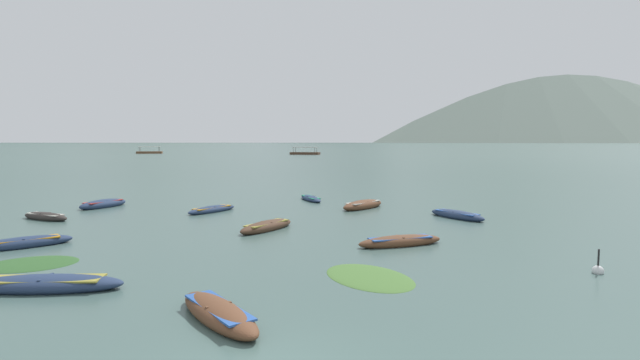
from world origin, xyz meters
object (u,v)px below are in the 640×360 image
Objects in this scene: rowboat_9 at (457,215)px; ferry_1 at (149,152)px; rowboat_7 at (46,284)px; rowboat_0 at (212,210)px; ferry_0 at (305,153)px; rowboat_12 at (363,205)px; mooring_buoy at (598,271)px; rowboat_10 at (23,243)px; rowboat_11 at (219,313)px; rowboat_2 at (400,241)px; rowboat_4 at (103,204)px; rowboat_8 at (45,217)px; rowboat_5 at (267,226)px; rowboat_3 at (311,199)px.

ferry_1 is at bearing 117.96° from rowboat_9.
rowboat_0 is at bearing 86.40° from rowboat_7.
ferry_0 reaches higher than rowboat_0.
rowboat_12 is 143.78m from ferry_1.
ferry_1 reaches higher than mooring_buoy.
ferry_1 is at bearing 109.75° from rowboat_10.
rowboat_7 is 6.08m from rowboat_11.
ferry_1 is 9.36× the size of mooring_buoy.
rowboat_2 is 12.89m from rowboat_7.
ferry_1 reaches higher than rowboat_7.
mooring_buoy is (71.85, -143.09, -0.35)m from ferry_1.
rowboat_7 is 19.98m from rowboat_12.
rowboat_10 is at bearing -91.63° from ferry_0.
rowboat_4 is 0.38× the size of ferry_0.
rowboat_11 is 3.70× the size of mooring_buoy.
rowboat_8 is 1.00× the size of rowboat_10.
rowboat_12 is 0.43× the size of ferry_1.
rowboat_8 reaches higher than rowboat_0.
rowboat_11 reaches higher than rowboat_2.
rowboat_4 is 0.43× the size of ferry_1.
rowboat_2 is 1.04× the size of rowboat_12.
rowboat_10 is at bearing -177.10° from rowboat_2.
rowboat_4 is 11.86m from rowboat_10.
ferry_0 reaches higher than rowboat_11.
ferry_0 is at bearing 88.37° from rowboat_10.
rowboat_0 is 1.03× the size of rowboat_11.
rowboat_4 is at bearing 170.48° from rowboat_9.
rowboat_4 is at bearing 80.21° from rowboat_8.
rowboat_7 is (-5.18, -9.48, -0.01)m from rowboat_5.
rowboat_9 is 21.36m from rowboat_10.
rowboat_11 is (-1.12, -23.17, 0.04)m from rowboat_3.
rowboat_12 is (4.71, 19.26, 0.03)m from rowboat_11.
rowboat_4 is (-7.73, 1.84, 0.05)m from rowboat_0.
ferry_0 is (-16.16, 121.82, 0.27)m from rowboat_9.
rowboat_4 is 4.01× the size of mooring_buoy.
ferry_1 is (-64.97, 128.27, 0.24)m from rowboat_12.
rowboat_7 is (6.77, -17.06, -0.03)m from rowboat_4.
ferry_1 reaches higher than rowboat_5.
rowboat_7 is at bearing -69.42° from ferry_1.
rowboat_12 is 0.39× the size of ferry_0.
ferry_1 is at bearing 109.43° from rowboat_8.
rowboat_2 is 19.81m from rowboat_8.
rowboat_5 is 3.95× the size of mooring_buoy.
rowboat_9 is at bearing 99.07° from mooring_buoy.
rowboat_7 is 0.53× the size of ferry_1.
rowboat_4 reaches higher than rowboat_10.
rowboat_9 reaches higher than rowboat_2.
mooring_buoy reaches higher than rowboat_12.
ferry_1 is (-65.87, 139.10, 0.28)m from rowboat_2.
rowboat_5 is at bearing 92.43° from rowboat_11.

